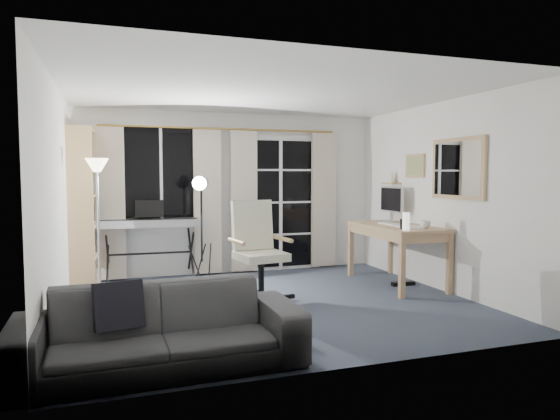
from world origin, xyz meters
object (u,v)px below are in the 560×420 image
object	(u,v)px
office_chair	(256,242)
keyboard_piano	(150,224)
sofa	(161,315)
torchiere_lamp	(97,186)
bookshelf	(80,212)
mug	(425,223)
studio_light	(201,196)
desk	(396,232)
monitor	(392,201)

from	to	relation	value
office_chair	keyboard_piano	bearing A→B (deg)	117.08
sofa	keyboard_piano	bearing A→B (deg)	86.14
torchiere_lamp	bookshelf	bearing A→B (deg)	105.75
torchiere_lamp	sofa	bearing A→B (deg)	-78.56
keyboard_piano	office_chair	xyz separation A→B (m)	(1.08, -1.55, -0.10)
mug	studio_light	bearing A→B (deg)	156.19
desk	bookshelf	bearing A→B (deg)	163.92
mug	sofa	bearing A→B (deg)	-156.26
torchiere_lamp	studio_light	world-z (taller)	torchiere_lamp
monitor	keyboard_piano	bearing A→B (deg)	167.83
torchiere_lamp	mug	distance (m)	4.00
keyboard_piano	studio_light	size ratio (longest dim) A/B	0.98
keyboard_piano	sofa	xyz separation A→B (m)	(-0.16, -3.25, -0.38)
torchiere_lamp	keyboard_piano	bearing A→B (deg)	52.85
keyboard_piano	mug	world-z (taller)	keyboard_piano
keyboard_piano	monitor	size ratio (longest dim) A/B	2.52
mug	sofa	size ratio (longest dim) A/B	0.06
desk	studio_light	bearing A→B (deg)	166.98
studio_light	mug	size ratio (longest dim) A/B	11.36
office_chair	bookshelf	bearing A→B (deg)	133.80
bookshelf	desk	bearing A→B (deg)	-15.47
bookshelf	studio_light	bearing A→B (deg)	-20.39
torchiere_lamp	studio_light	xyz separation A→B (m)	(1.25, 0.25, -0.14)
torchiere_lamp	monitor	xyz separation A→B (m)	(3.96, 0.04, -0.23)
office_chair	sofa	bearing A→B (deg)	-133.90
bookshelf	desk	distance (m)	4.21
studio_light	office_chair	size ratio (longest dim) A/B	1.27
mug	keyboard_piano	bearing A→B (deg)	151.32
office_chair	monitor	size ratio (longest dim) A/B	2.04
torchiere_lamp	sofa	xyz separation A→B (m)	(0.48, -2.39, -0.92)
torchiere_lamp	desk	bearing A→B (deg)	-6.17
mug	sofa	distance (m)	3.72
studio_light	monitor	xyz separation A→B (m)	(2.71, -0.20, -0.09)
studio_light	mug	world-z (taller)	studio_light
bookshelf	mug	distance (m)	4.48
torchiere_lamp	monitor	size ratio (longest dim) A/B	2.88
studio_light	office_chair	xyz separation A→B (m)	(0.48, -0.94, -0.51)
studio_light	desk	world-z (taller)	studio_light
studio_light	keyboard_piano	bearing A→B (deg)	156.68
monitor	mug	world-z (taller)	monitor
desk	sofa	distance (m)	3.84
keyboard_piano	desk	distance (m)	3.36
studio_light	monitor	distance (m)	2.72
torchiere_lamp	monitor	distance (m)	3.97
bookshelf	sofa	xyz separation A→B (m)	(0.73, -3.26, -0.57)
bookshelf	desk	world-z (taller)	bookshelf
mug	bookshelf	bearing A→B (deg)	156.64
bookshelf	mug	size ratio (longest dim) A/B	15.78
office_chair	studio_light	bearing A→B (deg)	109.05
office_chair	monitor	xyz separation A→B (m)	(2.24, 0.74, 0.41)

